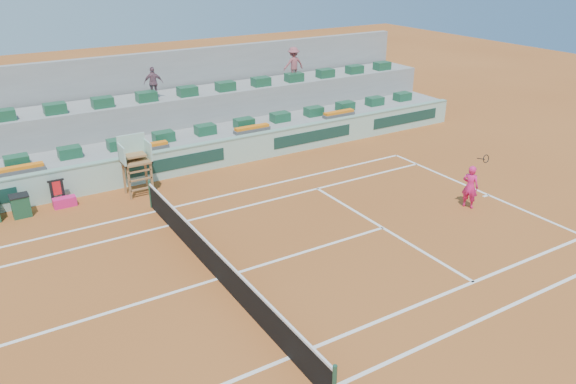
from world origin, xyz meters
The scene contains 17 objects.
ground centered at (0.00, 0.00, 0.00)m, with size 90.00×90.00×0.00m, color #93491C.
seating_tier_lower centered at (0.00, 10.70, 0.60)m, with size 36.00×4.00×1.20m, color gray.
seating_tier_upper centered at (0.00, 12.30, 1.30)m, with size 36.00×2.40×2.60m, color gray.
stadium_back_wall centered at (0.00, 13.90, 2.20)m, with size 36.00×0.40×4.40m, color gray.
player_bag centered at (-2.80, 7.72, 0.19)m, with size 0.83×0.37×0.37m, color #E11D6C.
spectator_mid centered at (2.47, 11.96, 3.34)m, with size 0.87×0.36×1.49m, color #7C5362.
spectator_right centered at (10.10, 11.92, 3.47)m, with size 1.13×0.65×1.75m, color #984C52.
court_lines centered at (0.00, 0.00, 0.01)m, with size 23.89×11.09×0.01m.
tennis_net centered at (0.00, 0.00, 0.53)m, with size 0.10×11.97×1.10m.
advertising_hoarding centered at (0.02, 8.50, 0.63)m, with size 36.00×0.34×1.26m.
umpire_chair centered at (0.00, 7.50, 1.54)m, with size 1.10×0.90×2.40m.
seat_row_lower centered at (0.00, 9.80, 1.42)m, with size 32.90×0.60×0.44m.
seat_row_upper centered at (0.00, 11.70, 2.82)m, with size 32.90×0.60×0.44m.
flower_planters centered at (-1.50, 9.00, 1.33)m, with size 26.80×0.36×0.28m.
drink_cooler_a centered at (-4.32, 7.68, 0.42)m, with size 0.66×0.57×0.84m.
towel_rack centered at (-2.96, 8.01, 0.60)m, with size 0.60×0.10×1.03m.
tennis_player centered at (10.31, -0.34, 0.85)m, with size 0.60×0.92×2.28m.
Camera 1 is at (-5.66, -13.32, 9.08)m, focal length 35.00 mm.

